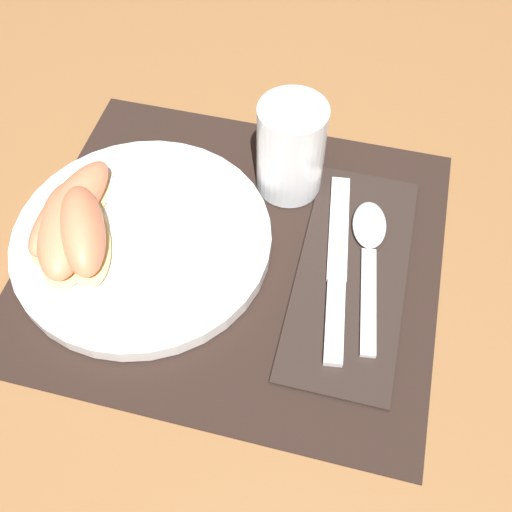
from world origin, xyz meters
The scene contains 11 objects.
ground_plane centered at (0.00, 0.00, 0.00)m, with size 3.00×3.00×0.00m, color olive.
placemat centered at (0.00, 0.00, 0.00)m, with size 0.40×0.36×0.00m.
plate centered at (-0.09, -0.01, 0.01)m, with size 0.25×0.25×0.02m.
juice_glass centered at (0.03, 0.10, 0.05)m, with size 0.07×0.07×0.10m.
napkin centered at (0.12, 0.00, 0.01)m, with size 0.10×0.25×0.00m.
knife centered at (0.10, 0.00, 0.01)m, with size 0.05×0.21×0.01m.
spoon centered at (0.13, 0.03, 0.01)m, with size 0.05×0.17×0.01m.
fork centered at (-0.09, 0.01, 0.02)m, with size 0.18×0.09×0.00m.
citrus_wedge_0 centered at (-0.16, -0.01, 0.04)m, with size 0.06×0.13×0.04m.
citrus_wedge_1 centered at (-0.15, -0.04, 0.04)m, with size 0.08×0.13×0.04m.
citrus_wedge_2 centered at (-0.13, -0.04, 0.04)m, with size 0.09×0.12×0.05m.
Camera 1 is at (0.10, -0.32, 0.49)m, focal length 42.00 mm.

